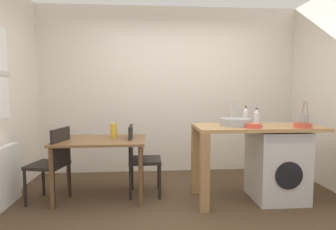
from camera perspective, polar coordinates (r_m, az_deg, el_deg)
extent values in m
plane|color=#4C3826|center=(3.19, 2.82, -19.85)|extent=(5.46, 5.46, 0.00)
cube|color=silver|center=(4.64, 0.18, 5.08)|extent=(4.60, 0.10, 2.70)
cube|color=white|center=(3.71, -31.25, -11.23)|extent=(0.10, 0.80, 0.70)
cube|color=brown|center=(3.58, -13.64, -5.07)|extent=(1.10, 0.76, 0.03)
cylinder|color=brown|center=(3.47, -22.77, -11.92)|extent=(0.05, 0.05, 0.71)
cylinder|color=brown|center=(3.30, -5.64, -12.43)|extent=(0.05, 0.05, 0.71)
cylinder|color=brown|center=(4.08, -19.82, -9.32)|extent=(0.05, 0.05, 0.71)
cylinder|color=brown|center=(3.93, -5.43, -9.57)|extent=(0.05, 0.05, 0.71)
cube|color=black|center=(3.69, -23.48, -9.40)|extent=(0.48, 0.48, 0.04)
cube|color=black|center=(3.55, -21.13, -6.16)|extent=(0.12, 0.38, 0.45)
cylinder|color=black|center=(3.71, -27.29, -13.09)|extent=(0.04, 0.04, 0.45)
cylinder|color=black|center=(3.99, -24.19, -11.70)|extent=(0.04, 0.04, 0.45)
cylinder|color=black|center=(3.52, -22.40, -13.90)|extent=(0.04, 0.04, 0.45)
cylinder|color=black|center=(3.81, -19.54, -12.33)|extent=(0.04, 0.04, 0.45)
cube|color=black|center=(3.64, -4.72, -9.22)|extent=(0.40, 0.40, 0.04)
cube|color=black|center=(3.59, -7.63, -5.74)|extent=(0.04, 0.38, 0.45)
cylinder|color=black|center=(3.87, -1.96, -11.77)|extent=(0.04, 0.04, 0.45)
cylinder|color=black|center=(3.53, -1.71, -13.45)|extent=(0.04, 0.04, 0.45)
cylinder|color=black|center=(3.88, -7.40, -11.80)|extent=(0.04, 0.04, 0.45)
cylinder|color=black|center=(3.53, -7.72, -13.47)|extent=(0.04, 0.04, 0.45)
cube|color=tan|center=(3.54, 17.77, -2.41)|extent=(1.50, 0.68, 0.04)
cube|color=#A07749|center=(3.16, 7.50, -11.62)|extent=(0.10, 0.10, 0.88)
cube|color=#A07749|center=(3.71, 5.64, -9.10)|extent=(0.10, 0.10, 0.88)
cube|color=silver|center=(3.74, 21.36, -9.48)|extent=(0.60, 0.60, 0.86)
cylinder|color=black|center=(3.48, 23.55, -11.32)|extent=(0.32, 0.02, 0.32)
cube|color=#B2B2B7|center=(3.40, 23.74, -4.59)|extent=(0.54, 0.01, 0.08)
cylinder|color=#9EA0A5|center=(3.45, 13.75, -1.42)|extent=(0.38, 0.38, 0.09)
cylinder|color=#B2B2B7|center=(3.61, 12.89, 0.39)|extent=(0.02, 0.02, 0.28)
cylinder|color=silver|center=(3.74, 15.63, -0.44)|extent=(0.06, 0.06, 0.16)
cone|color=silver|center=(3.73, 15.66, 1.12)|extent=(0.06, 0.06, 0.04)
cylinder|color=#262626|center=(3.73, 15.68, 1.60)|extent=(0.03, 0.03, 0.02)
cylinder|color=silver|center=(3.74, 17.67, -0.60)|extent=(0.06, 0.06, 0.15)
cone|color=silver|center=(3.73, 17.70, 0.82)|extent=(0.06, 0.06, 0.04)
cylinder|color=#262626|center=(3.73, 17.72, 1.26)|extent=(0.03, 0.03, 0.02)
cylinder|color=#D84C38|center=(3.31, 17.11, -2.11)|extent=(0.18, 0.18, 0.05)
cylinder|color=maroon|center=(3.31, 17.11, -1.90)|extent=(0.14, 0.14, 0.02)
cylinder|color=gray|center=(3.86, 26.22, -0.83)|extent=(0.11, 0.11, 0.13)
cylinder|color=#99724C|center=(3.85, 26.00, 1.33)|extent=(0.01, 0.04, 0.18)
cylinder|color=#99724C|center=(3.85, 26.65, 1.31)|extent=(0.01, 0.05, 0.18)
cylinder|color=#D84C38|center=(3.54, 25.91, -1.90)|extent=(0.20, 0.20, 0.05)
cylinder|color=maroon|center=(3.54, 25.91, -1.68)|extent=(0.16, 0.16, 0.03)
cylinder|color=gold|center=(3.64, -11.08, -3.13)|extent=(0.09, 0.09, 0.19)
cube|color=#B2B2B7|center=(3.43, 17.63, -2.23)|extent=(0.15, 0.06, 0.01)
cube|color=#262628|center=(3.43, 17.63, -2.23)|extent=(0.15, 0.06, 0.01)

